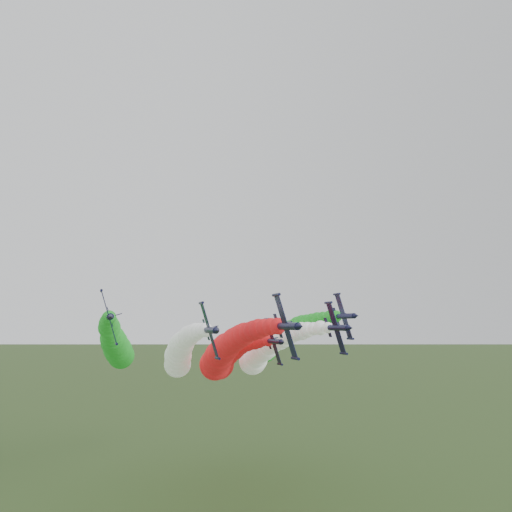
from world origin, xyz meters
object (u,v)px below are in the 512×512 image
object	(u,v)px
jet_trail	(226,359)
jet_inner_left	(180,354)
jet_inner_right	(263,352)
jet_outer_left	(116,345)
jet_outer_right	(275,342)
jet_lead	(223,354)

from	to	relation	value
jet_trail	jet_inner_left	bearing A→B (deg)	-135.61
jet_inner_left	jet_inner_right	world-z (taller)	jet_inner_right
jet_outer_left	jet_outer_right	xyz separation A→B (m)	(41.50, 1.67, 0.43)
jet_inner_left	jet_outer_right	distance (m)	29.31
jet_lead	jet_outer_left	size ratio (longest dim) A/B	1.00
jet_inner_left	jet_inner_right	size ratio (longest dim) A/B	1.00
jet_outer_right	jet_trail	bearing A→B (deg)	159.93
jet_inner_right	jet_trail	xyz separation A→B (m)	(-6.01, 13.73, -2.63)
jet_inner_right	jet_outer_left	distance (m)	36.04
jet_lead	jet_trail	distance (m)	28.12
jet_inner_left	jet_outer_left	world-z (taller)	jet_outer_left
jet_inner_left	jet_outer_left	size ratio (longest dim) A/B	1.00
jet_lead	jet_outer_left	bearing A→B (deg)	136.04
jet_outer_right	jet_trail	size ratio (longest dim) A/B	1.00
jet_lead	jet_inner_left	size ratio (longest dim) A/B	1.00
jet_lead	jet_inner_left	distance (m)	14.18
jet_trail	jet_inner_right	bearing A→B (deg)	-66.38
jet_outer_left	jet_trail	distance (m)	30.15
jet_lead	jet_inner_left	bearing A→B (deg)	121.19
jet_lead	jet_outer_right	size ratio (longest dim) A/B	1.01
jet_inner_left	jet_inner_right	xyz separation A→B (m)	(21.07, 1.02, 0.12)
jet_inner_right	jet_inner_left	bearing A→B (deg)	-177.24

